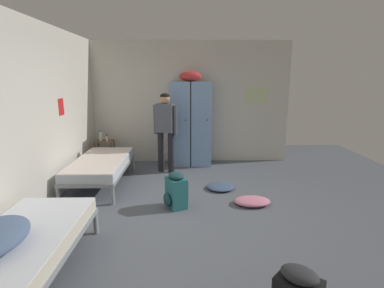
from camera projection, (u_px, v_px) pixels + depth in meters
name	position (u px, v px, depth m)	size (l,w,h in m)	color
ground_plane	(192.00, 210.00, 4.49)	(8.74, 8.74, 0.00)	#565B66
room_backdrop	(123.00, 110.00, 5.39)	(4.52, 5.52, 2.74)	beige
locker_bank	(191.00, 122.00, 6.67)	(0.90, 0.55, 2.07)	#7A9ECC
shelf_unit	(105.00, 151.00, 6.69)	(0.38, 0.30, 0.57)	brown
bed_left_front	(20.00, 246.00, 2.83)	(0.90, 1.90, 0.49)	gray
bed_left_rear	(101.00, 164.00, 5.50)	(0.90, 1.90, 0.49)	gray
person_traveler	(165.00, 125.00, 6.12)	(0.49, 0.31, 1.63)	black
water_bottle	(101.00, 136.00, 6.64)	(0.07, 0.07, 0.23)	silver
lotion_bottle	(107.00, 138.00, 6.59)	(0.05, 0.05, 0.15)	beige
backpack_teal	(176.00, 191.00, 4.54)	(0.41, 0.39, 0.55)	#23666B
clothes_pile_pink	(252.00, 201.00, 4.67)	(0.56, 0.40, 0.11)	pink
clothes_pile_denim	(220.00, 187.00, 5.34)	(0.48, 0.48, 0.08)	#42567A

